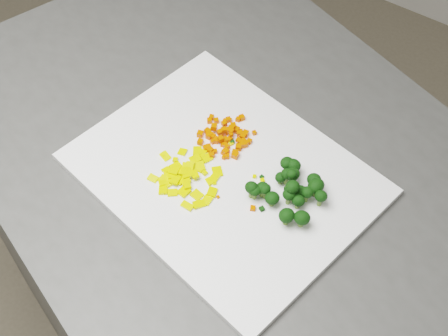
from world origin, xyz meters
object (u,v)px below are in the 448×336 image
Objects in this scene: cutting_board at (224,174)px; carrot_pile at (226,131)px; pepper_pile at (186,174)px; broccoli_pile at (289,187)px; counter_block at (227,277)px.

cutting_board is 4.50× the size of carrot_pile.
carrot_pile reaches higher than pepper_pile.
carrot_pile is 0.10m from pepper_pile.
cutting_board is 0.11m from broccoli_pile.
broccoli_pile is at bearing 7.97° from cutting_board.
counter_block is 2.34× the size of cutting_board.
broccoli_pile is (0.11, 0.01, 0.03)m from cutting_board.
broccoli_pile is (0.14, -0.05, 0.01)m from carrot_pile.
counter_block is 0.48m from carrot_pile.
cutting_board is (0.02, -0.05, 0.46)m from counter_block.
counter_block is 0.46m from cutting_board.
broccoli_pile is at bearing -17.82° from carrot_pile.
counter_block is 9.09× the size of pepper_pile.
counter_block is at bearing 117.05° from cutting_board.
cutting_board is at bearing 44.54° from pepper_pile.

